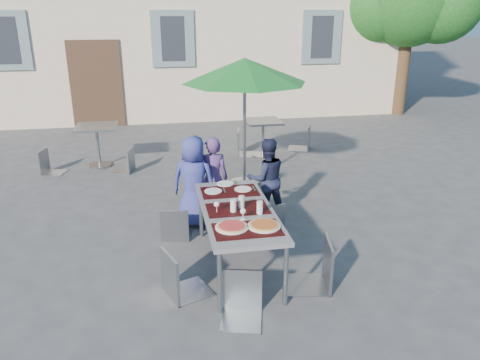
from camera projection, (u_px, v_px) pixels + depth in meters
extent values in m
plane|color=#3F3F41|center=(213.00, 258.00, 5.80)|extent=(90.00, 90.00, 0.00)
cube|color=#402C1F|center=(96.00, 84.00, 11.97)|extent=(1.30, 0.06, 2.20)
cube|color=slate|center=(5.00, 41.00, 11.24)|extent=(1.10, 0.06, 1.40)
cube|color=#262B33|center=(5.00, 41.00, 11.22)|extent=(0.60, 0.04, 1.10)
cube|color=slate|center=(173.00, 39.00, 11.94)|extent=(1.10, 0.06, 1.40)
cube|color=#262B33|center=(173.00, 39.00, 11.92)|extent=(0.60, 0.04, 1.10)
cube|color=slate|center=(322.00, 37.00, 12.63)|extent=(1.10, 0.06, 1.40)
cube|color=#262B33|center=(322.00, 37.00, 12.61)|extent=(0.60, 0.04, 1.10)
cylinder|color=#4A351F|center=(403.00, 65.00, 13.37)|extent=(0.36, 0.36, 2.80)
sphere|color=#154F19|center=(378.00, 6.00, 12.96)|extent=(2.00, 2.00, 2.00)
sphere|color=#154F19|center=(442.00, 2.00, 12.54)|extent=(2.20, 2.20, 2.20)
cube|color=#4E4F54|center=(238.00, 211.00, 5.37)|extent=(0.80, 1.85, 0.05)
cylinder|color=gray|center=(220.00, 283.00, 4.64)|extent=(0.05, 0.05, 0.70)
cylinder|color=gray|center=(286.00, 276.00, 4.76)|extent=(0.05, 0.05, 0.70)
cylinder|color=gray|center=(201.00, 213.00, 6.24)|extent=(0.05, 0.05, 0.70)
cylinder|color=gray|center=(251.00, 209.00, 6.36)|extent=(0.05, 0.05, 0.70)
cube|color=black|center=(247.00, 229.00, 4.85)|extent=(0.70, 0.42, 0.01)
cube|color=black|center=(238.00, 209.00, 5.36)|extent=(0.70, 0.42, 0.01)
cube|color=black|center=(230.00, 191.00, 5.87)|extent=(0.70, 0.42, 0.01)
cylinder|color=white|center=(232.00, 227.00, 4.89)|extent=(0.35, 0.35, 0.01)
cylinder|color=tan|center=(232.00, 226.00, 4.88)|extent=(0.31, 0.31, 0.01)
cylinder|color=#9E0F0F|center=(232.00, 225.00, 4.88)|extent=(0.27, 0.27, 0.01)
cylinder|color=white|center=(264.00, 226.00, 4.92)|extent=(0.35, 0.35, 0.01)
cylinder|color=tan|center=(264.00, 225.00, 4.91)|extent=(0.31, 0.31, 0.01)
cylinder|color=#9B230A|center=(264.00, 224.00, 4.91)|extent=(0.27, 0.27, 0.01)
cylinder|color=silver|center=(233.00, 206.00, 5.26)|extent=(0.07, 0.07, 0.15)
cylinder|color=silver|center=(241.00, 202.00, 5.36)|extent=(0.07, 0.07, 0.15)
cylinder|color=silver|center=(260.00, 208.00, 5.21)|extent=(0.07, 0.07, 0.15)
cylinder|color=silver|center=(217.00, 212.00, 5.27)|extent=(0.06, 0.06, 0.00)
cylinder|color=silver|center=(217.00, 209.00, 5.25)|extent=(0.01, 0.01, 0.08)
sphere|color=silver|center=(217.00, 204.00, 5.23)|extent=(0.06, 0.06, 0.06)
cylinder|color=silver|center=(243.00, 219.00, 5.09)|extent=(0.06, 0.06, 0.00)
cylinder|color=silver|center=(243.00, 216.00, 5.08)|extent=(0.01, 0.01, 0.08)
sphere|color=silver|center=(243.00, 211.00, 5.06)|extent=(0.06, 0.06, 0.06)
cylinder|color=white|center=(213.00, 191.00, 5.86)|extent=(0.22, 0.22, 0.01)
cube|color=#9FA1A6|center=(224.00, 190.00, 5.89)|extent=(0.02, 0.18, 0.00)
cylinder|color=white|center=(243.00, 189.00, 5.93)|extent=(0.22, 0.22, 0.01)
cube|color=#9FA1A6|center=(254.00, 188.00, 5.95)|extent=(0.02, 0.18, 0.00)
cylinder|color=white|center=(225.00, 184.00, 6.11)|extent=(0.22, 0.22, 0.01)
cube|color=#9FA1A6|center=(236.00, 183.00, 6.14)|extent=(0.02, 0.18, 0.00)
imported|color=navy|center=(194.00, 182.00, 6.51)|extent=(0.75, 0.63, 1.30)
imported|color=#52356D|center=(213.00, 179.00, 6.70)|extent=(0.48, 0.34, 1.24)
imported|color=#1A1F3A|center=(266.00, 179.00, 6.77)|extent=(0.61, 0.39, 1.20)
cube|color=gray|center=(176.00, 209.00, 6.25)|extent=(0.44, 0.44, 0.03)
cube|color=gray|center=(173.00, 198.00, 6.00)|extent=(0.37, 0.10, 0.45)
cylinder|color=gray|center=(190.00, 218.00, 6.46)|extent=(0.02, 0.02, 0.39)
cylinder|color=gray|center=(167.00, 217.00, 6.47)|extent=(0.02, 0.02, 0.39)
cylinder|color=gray|center=(187.00, 228.00, 6.16)|extent=(0.02, 0.02, 0.39)
cylinder|color=gray|center=(163.00, 227.00, 6.17)|extent=(0.02, 0.02, 0.39)
cube|color=gray|center=(212.00, 196.00, 6.61)|extent=(0.50, 0.50, 0.03)
cube|color=gray|center=(218.00, 184.00, 6.38)|extent=(0.39, 0.15, 0.47)
cylinder|color=gray|center=(218.00, 203.00, 6.90)|extent=(0.02, 0.02, 0.42)
cylinder|color=gray|center=(197.00, 208.00, 6.75)|extent=(0.02, 0.02, 0.42)
cylinder|color=gray|center=(228.00, 212.00, 6.62)|extent=(0.02, 0.02, 0.42)
cylinder|color=gray|center=(207.00, 216.00, 6.47)|extent=(0.02, 0.02, 0.42)
cube|color=gray|center=(266.00, 205.00, 6.34)|extent=(0.48, 0.48, 0.03)
cube|color=gray|center=(273.00, 193.00, 6.11)|extent=(0.38, 0.14, 0.46)
cylinder|color=gray|center=(269.00, 212.00, 6.62)|extent=(0.02, 0.02, 0.40)
cylinder|color=gray|center=(249.00, 217.00, 6.48)|extent=(0.02, 0.02, 0.40)
cylinder|color=gray|center=(282.00, 221.00, 6.35)|extent=(0.02, 0.02, 0.40)
cylinder|color=gray|center=(261.00, 226.00, 6.20)|extent=(0.02, 0.02, 0.40)
cube|color=#90959B|center=(187.00, 254.00, 4.95)|extent=(0.56, 0.56, 0.03)
cube|color=#90959B|center=(168.00, 237.00, 4.76)|extent=(0.18, 0.42, 0.52)
cylinder|color=#90959B|center=(212.00, 277.00, 4.97)|extent=(0.02, 0.02, 0.46)
cylinder|color=#90959B|center=(196.00, 262.00, 5.27)|extent=(0.02, 0.02, 0.46)
cylinder|color=#90959B|center=(179.00, 287.00, 4.79)|extent=(0.02, 0.02, 0.46)
cylinder|color=#90959B|center=(165.00, 271.00, 5.09)|extent=(0.02, 0.02, 0.46)
cube|color=gray|center=(309.00, 246.00, 5.05)|extent=(0.54, 0.54, 0.03)
cube|color=gray|center=(331.00, 223.00, 4.96)|extent=(0.12, 0.46, 0.55)
cylinder|color=gray|center=(288.00, 258.00, 5.33)|extent=(0.02, 0.02, 0.48)
cylinder|color=gray|center=(292.00, 276.00, 4.96)|extent=(0.02, 0.02, 0.48)
cylinder|color=gray|center=(323.00, 258.00, 5.32)|extent=(0.02, 0.02, 0.48)
cylinder|color=gray|center=(329.00, 276.00, 4.95)|extent=(0.02, 0.02, 0.48)
cube|color=#90969B|center=(241.00, 284.00, 4.48)|extent=(0.48, 0.48, 0.03)
cube|color=#90969B|center=(243.00, 253.00, 4.58)|extent=(0.39, 0.12, 0.47)
cylinder|color=#90969B|center=(222.00, 313.00, 4.41)|extent=(0.02, 0.02, 0.41)
cylinder|color=#90969B|center=(258.00, 315.00, 4.39)|extent=(0.02, 0.02, 0.41)
cylinder|color=#90969B|center=(226.00, 293.00, 4.72)|extent=(0.02, 0.02, 0.41)
cylinder|color=#90969B|center=(259.00, 294.00, 4.70)|extent=(0.02, 0.02, 0.41)
cylinder|color=#9FA1A6|center=(244.00, 184.00, 8.15)|extent=(0.50, 0.50, 0.09)
cylinder|color=gray|center=(244.00, 130.00, 7.81)|extent=(0.06, 0.06, 2.03)
cone|color=#186F27|center=(245.00, 70.00, 7.48)|extent=(2.05, 2.05, 0.40)
cylinder|color=#9FA1A6|center=(100.00, 165.00, 9.20)|extent=(0.44, 0.44, 0.04)
cylinder|color=gray|center=(98.00, 148.00, 9.07)|extent=(0.06, 0.06, 0.76)
cube|color=gray|center=(96.00, 127.00, 8.93)|extent=(0.76, 0.76, 0.04)
cube|color=gray|center=(52.00, 152.00, 8.68)|extent=(0.46, 0.46, 0.03)
cube|color=gray|center=(41.00, 141.00, 8.62)|extent=(0.12, 0.37, 0.45)
cylinder|color=gray|center=(58.00, 166.00, 8.59)|extent=(0.02, 0.02, 0.40)
cylinder|color=gray|center=(65.00, 161.00, 8.90)|extent=(0.02, 0.02, 0.40)
cylinder|color=gray|center=(41.00, 166.00, 8.62)|extent=(0.02, 0.02, 0.40)
cylinder|color=gray|center=(49.00, 160.00, 8.92)|extent=(0.02, 0.02, 0.40)
cube|color=gray|center=(121.00, 151.00, 8.77)|extent=(0.47, 0.47, 0.03)
cube|color=gray|center=(129.00, 139.00, 8.68)|extent=(0.13, 0.37, 0.45)
cylinder|color=gray|center=(117.00, 159.00, 9.01)|extent=(0.02, 0.02, 0.40)
cylinder|color=gray|center=(110.00, 164.00, 8.71)|extent=(0.02, 0.02, 0.40)
cylinder|color=gray|center=(133.00, 159.00, 8.98)|extent=(0.02, 0.02, 0.40)
cylinder|color=gray|center=(127.00, 164.00, 8.68)|extent=(0.02, 0.02, 0.40)
cylinder|color=#9FA1A6|center=(263.00, 155.00, 9.82)|extent=(0.44, 0.44, 0.04)
cylinder|color=gray|center=(263.00, 140.00, 9.71)|extent=(0.06, 0.06, 0.72)
cube|color=gray|center=(263.00, 121.00, 9.57)|extent=(0.72, 0.72, 0.04)
cube|color=gray|center=(249.00, 133.00, 9.77)|extent=(0.53, 0.53, 0.03)
cube|color=gray|center=(238.00, 120.00, 9.68)|extent=(0.13, 0.44, 0.53)
cylinder|color=gray|center=(258.00, 147.00, 9.67)|extent=(0.02, 0.02, 0.47)
cylinder|color=gray|center=(257.00, 142.00, 10.03)|extent=(0.02, 0.02, 0.47)
cylinder|color=gray|center=(239.00, 146.00, 9.68)|extent=(0.02, 0.02, 0.47)
cylinder|color=gray|center=(240.00, 142.00, 10.04)|extent=(0.02, 0.02, 0.47)
cube|color=gray|center=(299.00, 127.00, 10.18)|extent=(0.60, 0.60, 0.03)
cube|color=gray|center=(310.00, 116.00, 10.04)|extent=(0.21, 0.43, 0.54)
cylinder|color=gray|center=(291.00, 136.00, 10.48)|extent=(0.02, 0.02, 0.48)
cylinder|color=gray|center=(289.00, 140.00, 10.12)|extent=(0.02, 0.02, 0.48)
cylinder|color=gray|center=(308.00, 137.00, 10.41)|extent=(0.02, 0.02, 0.48)
cylinder|color=gray|center=(307.00, 141.00, 10.05)|extent=(0.02, 0.02, 0.48)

